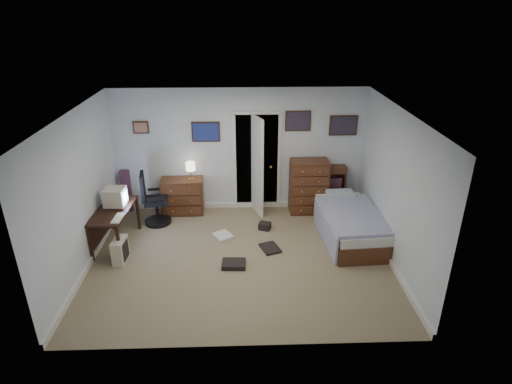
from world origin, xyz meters
TOP-DOWN VIEW (x-y plane):
  - floor at (0.00, 0.00)m, footprint 5.00×4.00m
  - computer_desk at (-2.28, 0.56)m, footprint 0.62×1.23m
  - crt_monitor at (-2.18, 0.71)m, footprint 0.38×0.35m
  - keyboard at (-2.02, 0.21)m, footprint 0.16×0.38m
  - pc_tower at (-2.00, 0.01)m, footprint 0.21×0.40m
  - office_chair at (-1.68, 1.33)m, footprint 0.58×0.58m
  - media_stack at (-2.32, 1.93)m, footprint 0.18×0.18m
  - low_dresser at (-1.17, 1.77)m, footprint 0.84×0.44m
  - table_lamp at (-0.97, 1.77)m, footprint 0.19×0.19m
  - doorway at (0.35, 2.27)m, footprint 0.96×1.12m
  - tall_dresser at (1.39, 1.75)m, footprint 0.76×0.46m
  - headboard_bookcase at (1.64, 1.86)m, footprint 1.05×0.32m
  - bed at (1.99, 0.63)m, footprint 1.10×1.91m
  - wall_posters at (0.57, 1.98)m, footprint 4.38×0.04m
  - floor_clutter at (0.09, 0.35)m, footprint 1.26×1.49m

SIDE VIEW (x-z plane):
  - floor at x=0.00m, z-range -0.02..0.00m
  - floor_clutter at x=0.09m, z-range -0.03..0.11m
  - pc_tower at x=-2.00m, z-range 0.00..0.41m
  - bed at x=1.99m, z-range -0.02..0.59m
  - low_dresser at x=-1.17m, z-range 0.00..0.74m
  - office_chair at x=-1.68m, z-range -0.12..0.94m
  - media_stack at x=-2.32m, z-range 0.00..0.88m
  - headboard_bookcase at x=1.64m, z-range 0.03..0.97m
  - computer_desk at x=-2.28m, z-range 0.19..0.88m
  - tall_dresser at x=1.39m, z-range 0.00..1.11m
  - keyboard at x=-2.02m, z-range 0.69..0.71m
  - crt_monitor at x=-2.18m, z-range 0.69..1.03m
  - table_lamp at x=-0.97m, z-range 0.82..1.18m
  - doorway at x=0.35m, z-range -0.02..2.03m
  - wall_posters at x=0.57m, z-range 1.45..2.05m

